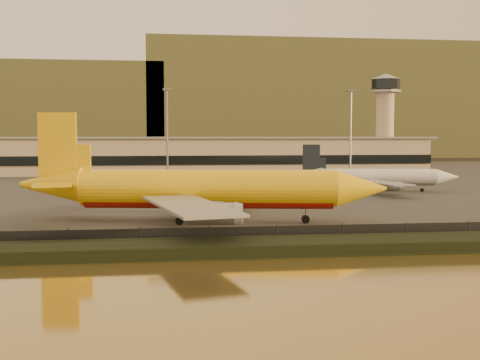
# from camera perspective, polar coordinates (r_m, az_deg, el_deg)

# --- Properties ---
(ground) EXTENTS (900.00, 900.00, 0.00)m
(ground) POSITION_cam_1_polar(r_m,az_deg,el_deg) (83.90, 0.51, -4.71)
(ground) COLOR black
(ground) RESTS_ON ground
(embankment) EXTENTS (320.00, 7.00, 1.40)m
(embankment) POSITION_cam_1_polar(r_m,az_deg,el_deg) (67.22, 2.52, -6.34)
(embankment) COLOR black
(embankment) RESTS_ON ground
(tarmac) EXTENTS (320.00, 220.00, 0.20)m
(tarmac) POSITION_cam_1_polar(r_m,az_deg,el_deg) (177.94, -3.69, 0.01)
(tarmac) COLOR #2D2D2D
(tarmac) RESTS_ON ground
(perimeter_fence) EXTENTS (300.00, 0.05, 2.20)m
(perimeter_fence) POSITION_cam_1_polar(r_m,az_deg,el_deg) (71.00, 1.96, -5.28)
(perimeter_fence) COLOR black
(perimeter_fence) RESTS_ON tarmac
(terminal_building) EXTENTS (202.00, 25.00, 12.60)m
(terminal_building) POSITION_cam_1_polar(r_m,az_deg,el_deg) (207.79, -8.25, 2.27)
(terminal_building) COLOR tan
(terminal_building) RESTS_ON tarmac
(control_tower) EXTENTS (11.20, 11.20, 35.50)m
(control_tower) POSITION_cam_1_polar(r_m,az_deg,el_deg) (228.29, 13.59, 6.23)
(control_tower) COLOR tan
(control_tower) RESTS_ON tarmac
(apron_light_masts) EXTENTS (152.20, 12.20, 25.40)m
(apron_light_masts) POSITION_cam_1_polar(r_m,az_deg,el_deg) (159.33, 2.16, 5.15)
(apron_light_masts) COLOR slate
(apron_light_masts) RESTS_ON tarmac
(distant_hills) EXTENTS (470.00, 160.00, 70.00)m
(distant_hills) POSITION_cam_1_polar(r_m,az_deg,el_deg) (422.61, -8.70, 6.61)
(distant_hills) COLOR brown
(distant_hills) RESTS_ON ground
(dhl_cargo_jet) EXTENTS (54.37, 52.61, 16.27)m
(dhl_cargo_jet) POSITION_cam_1_polar(r_m,az_deg,el_deg) (88.82, -3.66, -0.94)
(dhl_cargo_jet) COLOR yellow
(dhl_cargo_jet) RESTS_ON tarmac
(white_narrowbody_jet) EXTENTS (37.70, 36.31, 10.87)m
(white_narrowbody_jet) POSITION_cam_1_polar(r_m,az_deg,el_deg) (142.60, 12.74, 0.24)
(white_narrowbody_jet) COLOR silver
(white_narrowbody_jet) RESTS_ON tarmac
(gse_vehicle_yellow) EXTENTS (4.19, 2.02, 1.85)m
(gse_vehicle_yellow) POSITION_cam_1_polar(r_m,az_deg,el_deg) (106.82, -0.16, -2.19)
(gse_vehicle_yellow) COLOR yellow
(gse_vehicle_yellow) RESTS_ON tarmac
(gse_vehicle_white) EXTENTS (4.02, 2.23, 1.72)m
(gse_vehicle_white) POSITION_cam_1_polar(r_m,az_deg,el_deg) (112.47, -8.26, -1.95)
(gse_vehicle_white) COLOR silver
(gse_vehicle_white) RESTS_ON tarmac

